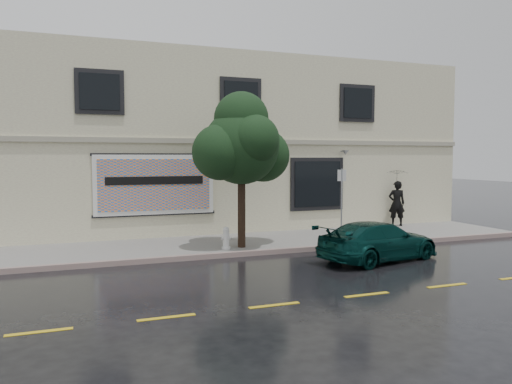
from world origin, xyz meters
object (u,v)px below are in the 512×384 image
object	(u,v)px
pedestrian	(397,203)
fire_hydrant	(226,238)
street_tree	(241,147)
car	(378,241)

from	to	relation	value
pedestrian	fire_hydrant	bearing A→B (deg)	38.78
fire_hydrant	pedestrian	bearing A→B (deg)	29.25
pedestrian	fire_hydrant	xyz separation A→B (m)	(-8.25, -2.56, -0.60)
street_tree	fire_hydrant	size ratio (longest dim) A/B	6.25
pedestrian	car	bearing A→B (deg)	70.76
street_tree	car	bearing A→B (deg)	-39.41
car	street_tree	distance (m)	5.07
pedestrian	fire_hydrant	size ratio (longest dim) A/B	2.67
fire_hydrant	street_tree	bearing A→B (deg)	27.94
fire_hydrant	car	bearing A→B (deg)	-21.35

